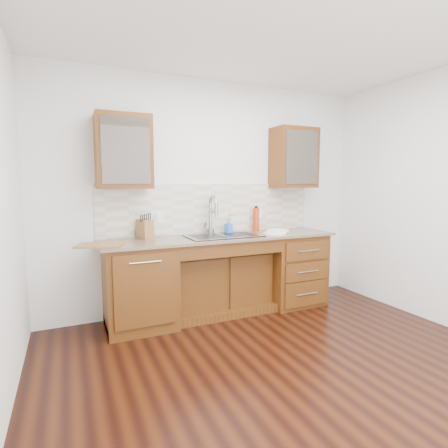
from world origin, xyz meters
name	(u,v)px	position (x,y,z in m)	size (l,w,h in m)	color
ground	(296,379)	(0.00, 0.00, -0.05)	(4.00, 3.50, 0.10)	black
ceiling	(305,6)	(0.00, 0.00, 2.75)	(4.00, 3.50, 0.10)	white
wall_back	(211,196)	(0.00, 1.80, 1.35)	(4.00, 0.10, 2.70)	white
base_cabinet_left	(140,286)	(-0.95, 1.44, 0.44)	(0.70, 0.62, 0.88)	#593014
base_cabinet_center	(220,282)	(0.00, 1.53, 0.35)	(1.20, 0.44, 0.70)	#593014
base_cabinet_right	(291,268)	(0.95, 1.44, 0.44)	(0.70, 0.62, 0.88)	#593014
countertop	(223,237)	(0.00, 1.43, 0.90)	(2.70, 0.65, 0.03)	#84705B
backsplash	(213,208)	(0.00, 1.74, 1.21)	(2.70, 0.02, 0.59)	beige
sink	(224,244)	(0.00, 1.41, 0.83)	(0.84, 0.46, 0.19)	#9E9EA5
faucet	(210,217)	(-0.07, 1.64, 1.11)	(0.04, 0.04, 0.40)	#999993
filter_tap	(229,223)	(0.18, 1.65, 1.03)	(0.02, 0.02, 0.24)	#999993
upper_cabinet_left	(124,152)	(-1.05, 1.58, 1.83)	(0.55, 0.34, 0.75)	#593014
upper_cabinet_right	(294,158)	(1.05, 1.58, 1.83)	(0.55, 0.34, 0.75)	#593014
outlet_left	(160,218)	(-0.65, 1.73, 1.12)	(0.08, 0.01, 0.12)	white
outlet_right	(260,214)	(0.65, 1.73, 1.12)	(0.08, 0.01, 0.12)	white
soap_bottle	(228,226)	(0.14, 1.59, 1.00)	(0.08, 0.08, 0.17)	#326CBA
water_bottle	(256,220)	(0.55, 1.64, 1.05)	(0.08, 0.08, 0.29)	#B52D0A
plate	(275,233)	(0.62, 1.32, 0.92)	(0.28, 0.28, 0.02)	silver
dish_towel	(278,231)	(0.68, 1.34, 0.94)	(0.22, 0.16, 0.04)	silver
knife_block	(145,229)	(-0.85, 1.58, 1.02)	(0.12, 0.19, 0.21)	brown
cutting_board	(99,245)	(-1.34, 1.31, 0.92)	(0.41, 0.29, 0.02)	brown
cup_left_a	(114,157)	(-1.15, 1.58, 1.77)	(0.12, 0.12, 0.09)	silver
cup_left_b	(134,158)	(-0.95, 1.58, 1.77)	(0.10, 0.10, 0.09)	silver
cup_right_a	(287,162)	(0.95, 1.58, 1.78)	(0.13, 0.13, 0.10)	white
cup_right_b	(297,163)	(1.11, 1.58, 1.77)	(0.09, 0.09, 0.08)	white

